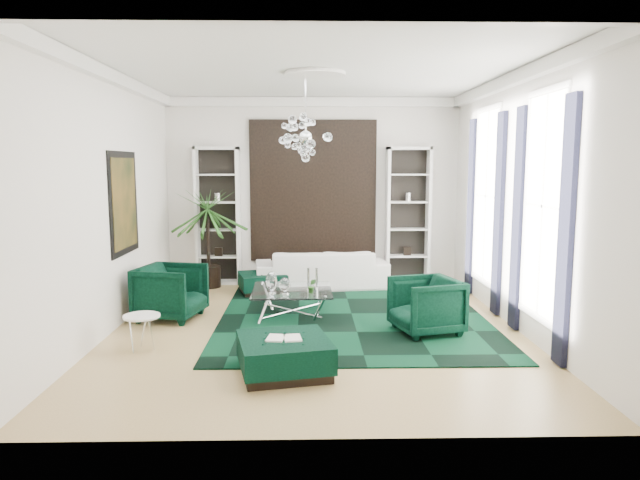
{
  "coord_description": "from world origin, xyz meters",
  "views": [
    {
      "loc": [
        -0.12,
        -8.34,
        2.45
      ],
      "look_at": [
        0.08,
        0.5,
        1.27
      ],
      "focal_mm": 32.0,
      "sensor_mm": 36.0,
      "label": 1
    }
  ],
  "objects_px": {
    "ottoman_side": "(263,283)",
    "ottoman_front": "(284,356)",
    "armchair_left": "(171,292)",
    "coffee_table": "(292,303)",
    "sofa": "(322,269)",
    "palm": "(208,224)",
    "side_table": "(142,333)",
    "armchair_right": "(426,306)"
  },
  "relations": [
    {
      "from": "sofa",
      "to": "armchair_left",
      "type": "distance_m",
      "value": 3.34
    },
    {
      "from": "coffee_table",
      "to": "ottoman_front",
      "type": "distance_m",
      "value": 2.55
    },
    {
      "from": "armchair_left",
      "to": "ottoman_front",
      "type": "height_order",
      "value": "armchair_left"
    },
    {
      "from": "armchair_left",
      "to": "side_table",
      "type": "xyz_separation_m",
      "value": [
        -0.02,
        -1.55,
        -0.2
      ]
    },
    {
      "from": "armchair_right",
      "to": "coffee_table",
      "type": "relative_size",
      "value": 0.71
    },
    {
      "from": "armchair_left",
      "to": "coffee_table",
      "type": "distance_m",
      "value": 1.94
    },
    {
      "from": "armchair_left",
      "to": "ottoman_front",
      "type": "distance_m",
      "value": 3.09
    },
    {
      "from": "coffee_table",
      "to": "armchair_right",
      "type": "bearing_deg",
      "value": -26.73
    },
    {
      "from": "coffee_table",
      "to": "palm",
      "type": "xyz_separation_m",
      "value": [
        -1.72,
        2.24,
        1.06
      ]
    },
    {
      "from": "armchair_right",
      "to": "coffee_table",
      "type": "height_order",
      "value": "armchair_right"
    },
    {
      "from": "armchair_left",
      "to": "palm",
      "type": "distance_m",
      "value": 2.51
    },
    {
      "from": "ottoman_side",
      "to": "palm",
      "type": "distance_m",
      "value": 1.65
    },
    {
      "from": "armchair_right",
      "to": "palm",
      "type": "xyz_separation_m",
      "value": [
        -3.7,
        3.23,
        0.87
      ]
    },
    {
      "from": "palm",
      "to": "side_table",
      "type": "bearing_deg",
      "value": -93.21
    },
    {
      "from": "armchair_right",
      "to": "ottoman_front",
      "type": "bearing_deg",
      "value": -67.38
    },
    {
      "from": "sofa",
      "to": "coffee_table",
      "type": "xyz_separation_m",
      "value": [
        -0.53,
        -2.14,
        -0.16
      ]
    },
    {
      "from": "ottoman_side",
      "to": "armchair_left",
      "type": "bearing_deg",
      "value": -125.7
    },
    {
      "from": "coffee_table",
      "to": "side_table",
      "type": "xyz_separation_m",
      "value": [
        -1.94,
        -1.67,
        0.01
      ]
    },
    {
      "from": "sofa",
      "to": "armchair_right",
      "type": "distance_m",
      "value": 3.45
    },
    {
      "from": "sofa",
      "to": "side_table",
      "type": "height_order",
      "value": "sofa"
    },
    {
      "from": "armchair_left",
      "to": "ottoman_side",
      "type": "relative_size",
      "value": 1.14
    },
    {
      "from": "sofa",
      "to": "palm",
      "type": "bearing_deg",
      "value": -8.09
    },
    {
      "from": "armchair_left",
      "to": "side_table",
      "type": "bearing_deg",
      "value": -167.81
    },
    {
      "from": "palm",
      "to": "armchair_left",
      "type": "bearing_deg",
      "value": -94.85
    },
    {
      "from": "armchair_right",
      "to": "palm",
      "type": "height_order",
      "value": "palm"
    },
    {
      "from": "armchair_right",
      "to": "ottoman_side",
      "type": "distance_m",
      "value": 3.75
    },
    {
      "from": "ottoman_side",
      "to": "side_table",
      "type": "relative_size",
      "value": 1.75
    },
    {
      "from": "armchair_left",
      "to": "armchair_right",
      "type": "xyz_separation_m",
      "value": [
        3.9,
        -0.87,
        -0.02
      ]
    },
    {
      "from": "armchair_left",
      "to": "palm",
      "type": "bearing_deg",
      "value": 8.06
    },
    {
      "from": "armchair_right",
      "to": "ottoman_side",
      "type": "xyz_separation_m",
      "value": [
        -2.58,
        2.7,
        -0.22
      ]
    },
    {
      "from": "coffee_table",
      "to": "side_table",
      "type": "relative_size",
      "value": 2.65
    },
    {
      "from": "sofa",
      "to": "ottoman_side",
      "type": "height_order",
      "value": "sofa"
    },
    {
      "from": "ottoman_side",
      "to": "ottoman_front",
      "type": "bearing_deg",
      "value": -82.18
    },
    {
      "from": "palm",
      "to": "sofa",
      "type": "bearing_deg",
      "value": -2.49
    },
    {
      "from": "ottoman_front",
      "to": "palm",
      "type": "distance_m",
      "value": 5.19
    },
    {
      "from": "sofa",
      "to": "armchair_right",
      "type": "height_order",
      "value": "armchair_right"
    },
    {
      "from": "sofa",
      "to": "armchair_right",
      "type": "xyz_separation_m",
      "value": [
        1.44,
        -3.13,
        0.03
      ]
    },
    {
      "from": "ottoman_front",
      "to": "palm",
      "type": "height_order",
      "value": "palm"
    },
    {
      "from": "ottoman_side",
      "to": "side_table",
      "type": "height_order",
      "value": "side_table"
    },
    {
      "from": "palm",
      "to": "coffee_table",
      "type": "bearing_deg",
      "value": -52.39
    },
    {
      "from": "ottoman_side",
      "to": "coffee_table",
      "type": "bearing_deg",
      "value": -70.31
    },
    {
      "from": "sofa",
      "to": "palm",
      "type": "height_order",
      "value": "palm"
    }
  ]
}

